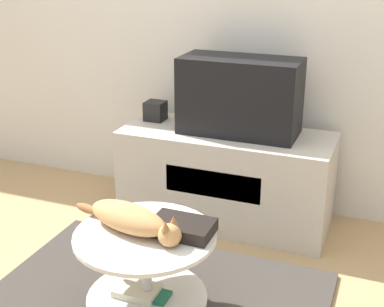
# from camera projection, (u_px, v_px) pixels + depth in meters

# --- Properties ---
(tv_stand) EXTENTS (1.20, 0.48, 0.55)m
(tv_stand) POSITION_uv_depth(u_px,v_px,m) (226.00, 177.00, 3.11)
(tv_stand) COLOR beige
(tv_stand) RESTS_ON ground_plane
(tv) EXTENTS (0.65, 0.30, 0.42)m
(tv) POSITION_uv_depth(u_px,v_px,m) (240.00, 96.00, 2.93)
(tv) COLOR black
(tv) RESTS_ON tv_stand
(speaker) EXTENTS (0.11, 0.11, 0.11)m
(speaker) POSITION_uv_depth(u_px,v_px,m) (155.00, 111.00, 3.21)
(speaker) COLOR black
(speaker) RESTS_ON tv_stand
(coffee_table) EXTENTS (0.59, 0.59, 0.41)m
(coffee_table) POSITION_uv_depth(u_px,v_px,m) (146.00, 266.00, 2.24)
(coffee_table) COLOR #B2B2B7
(coffee_table) RESTS_ON rug
(dvd_box) EXTENTS (0.25, 0.17, 0.05)m
(dvd_box) POSITION_uv_depth(u_px,v_px,m) (182.00, 227.00, 2.17)
(dvd_box) COLOR black
(dvd_box) RESTS_ON coffee_table
(cat) EXTENTS (0.56, 0.24, 0.12)m
(cat) POSITION_uv_depth(u_px,v_px,m) (131.00, 219.00, 2.18)
(cat) COLOR tan
(cat) RESTS_ON coffee_table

